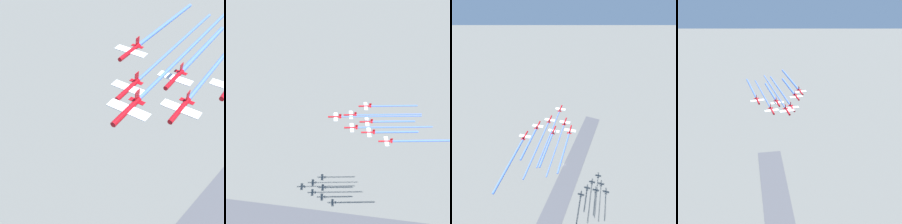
% 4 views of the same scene
% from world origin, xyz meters
% --- Properties ---
extents(ground_plane, '(3000.00, 3000.00, 0.00)m').
position_xyz_m(ground_plane, '(0.00, 0.00, 0.00)').
color(ground_plane, '#60605B').
extents(runway_strip, '(182.32, 311.10, 0.20)m').
position_xyz_m(runway_strip, '(31.30, -31.14, 0.10)').
color(runway_strip, '#47474C').
rests_on(runway_strip, ground_plane).
extents(jet_0, '(8.26, 8.40, 3.06)m').
position_xyz_m(jet_0, '(31.51, -31.43, 144.33)').
color(jet_0, '#B20C14').
extents(jet_1, '(8.26, 8.40, 3.06)m').
position_xyz_m(jet_1, '(32.83, -43.89, 140.15)').
color(jet_1, '#B20C14').
extents(jet_2, '(8.26, 8.40, 3.06)m').
position_xyz_m(jet_2, '(43.04, -36.33, 140.27)').
color(jet_2, '#B20C14').
extents(jet_3, '(8.26, 8.40, 3.06)m').
position_xyz_m(jet_3, '(34.15, -56.34, 141.88)').
color(jet_3, '#B20C14').
extents(jet_4, '(8.26, 8.40, 3.06)m').
position_xyz_m(jet_4, '(44.35, -48.79, 139.42)').
color(jet_4, '#B20C14').
extents(jet_5, '(8.26, 8.40, 3.06)m').
position_xyz_m(jet_5, '(54.56, -41.23, 142.79)').
color(jet_5, '#B20C14').
extents(jet_6, '(8.26, 8.40, 3.06)m').
position_xyz_m(jet_6, '(35.46, -68.79, 140.02)').
color(jet_6, '#B20C14').
extents(smoke_trail_0, '(32.99, 44.21, 0.75)m').
position_xyz_m(smoke_trail_0, '(50.19, -56.68, 144.29)').
color(smoke_trail_0, '#4C72D8').
extents(smoke_trail_1, '(30.64, 40.95, 0.92)m').
position_xyz_m(smoke_trail_1, '(50.27, -67.45, 140.11)').
color(smoke_trail_1, '#4C72D8').
extents(smoke_trail_2, '(27.80, 37.22, 0.73)m').
position_xyz_m(smoke_trail_2, '(59.13, -58.08, 140.23)').
color(smoke_trail_2, '#4C72D8').
extents(smoke_trail_3, '(17.84, 23.50, 1.25)m').
position_xyz_m(smoke_trail_3, '(45.05, -71.08, 141.83)').
color(smoke_trail_3, '#4C72D8').
extents(smoke_trail_4, '(18.24, 24.09, 1.14)m').
position_xyz_m(smoke_trail_4, '(55.50, -63.85, 139.38)').
color(smoke_trail_4, '#4C72D8').
extents(smoke_trail_5, '(20.31, 26.97, 0.98)m').
position_xyz_m(smoke_trail_5, '(66.81, -57.79, 142.75)').
color(smoke_trail_5, '#4C72D8').
extents(smoke_trail_6, '(24.96, 33.10, 1.29)m').
position_xyz_m(smoke_trail_6, '(49.91, -88.32, 139.98)').
color(smoke_trail_6, '#4C72D8').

